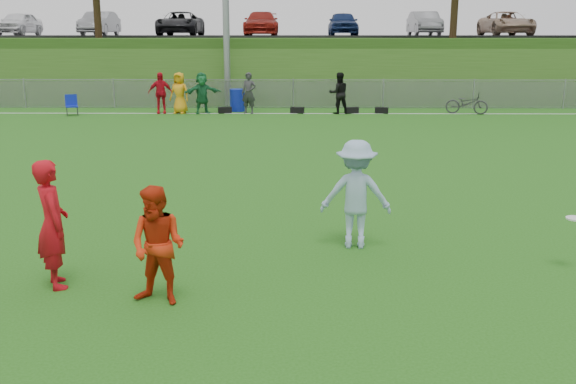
{
  "coord_description": "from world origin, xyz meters",
  "views": [
    {
      "loc": [
        0.1,
        -8.69,
        3.29
      ],
      "look_at": [
        -0.01,
        0.5,
        0.99
      ],
      "focal_mm": 40.0,
      "sensor_mm": 36.0,
      "label": 1
    }
  ],
  "objects_px": {
    "player_red_center": "(158,246)",
    "bicycle": "(467,103)",
    "player_red_left": "(52,224)",
    "player_blue": "(356,194)",
    "recycling_bin": "(237,100)",
    "frisbee": "(575,218)"
  },
  "relations": [
    {
      "from": "player_red_left",
      "to": "player_blue",
      "type": "distance_m",
      "value": 4.44
    },
    {
      "from": "player_red_left",
      "to": "player_blue",
      "type": "bearing_deg",
      "value": -97.58
    },
    {
      "from": "player_blue",
      "to": "recycling_bin",
      "type": "height_order",
      "value": "player_blue"
    },
    {
      "from": "player_red_center",
      "to": "recycling_bin",
      "type": "xyz_separation_m",
      "value": [
        -0.81,
        20.06,
        -0.28
      ]
    },
    {
      "from": "frisbee",
      "to": "bicycle",
      "type": "height_order",
      "value": "bicycle"
    },
    {
      "from": "player_red_left",
      "to": "player_red_center",
      "type": "xyz_separation_m",
      "value": [
        1.49,
        -0.54,
        -0.11
      ]
    },
    {
      "from": "frisbee",
      "to": "bicycle",
      "type": "distance_m",
      "value": 18.24
    },
    {
      "from": "player_red_center",
      "to": "bicycle",
      "type": "xyz_separation_m",
      "value": [
        8.77,
        19.22,
        -0.3
      ]
    },
    {
      "from": "frisbee",
      "to": "recycling_bin",
      "type": "xyz_separation_m",
      "value": [
        -6.43,
        18.81,
        -0.28
      ]
    },
    {
      "from": "player_red_center",
      "to": "bicycle",
      "type": "height_order",
      "value": "player_red_center"
    },
    {
      "from": "recycling_bin",
      "to": "player_red_center",
      "type": "bearing_deg",
      "value": -87.7
    },
    {
      "from": "player_red_left",
      "to": "player_blue",
      "type": "xyz_separation_m",
      "value": [
        4.11,
        1.66,
        -0.01
      ]
    },
    {
      "from": "player_red_left",
      "to": "recycling_bin",
      "type": "relative_size",
      "value": 1.82
    },
    {
      "from": "player_blue",
      "to": "frisbee",
      "type": "bearing_deg",
      "value": 166.76
    },
    {
      "from": "player_blue",
      "to": "recycling_bin",
      "type": "distance_m",
      "value": 18.19
    },
    {
      "from": "player_red_center",
      "to": "frisbee",
      "type": "height_order",
      "value": "player_red_center"
    },
    {
      "from": "player_red_center",
      "to": "bicycle",
      "type": "bearing_deg",
      "value": 82.77
    },
    {
      "from": "player_red_left",
      "to": "recycling_bin",
      "type": "bearing_deg",
      "value": -31.57
    },
    {
      "from": "player_red_left",
      "to": "frisbee",
      "type": "relative_size",
      "value": 6.61
    },
    {
      "from": "frisbee",
      "to": "recycling_bin",
      "type": "height_order",
      "value": "recycling_bin"
    },
    {
      "from": "player_red_left",
      "to": "recycling_bin",
      "type": "height_order",
      "value": "player_red_left"
    },
    {
      "from": "player_red_center",
      "to": "frisbee",
      "type": "xyz_separation_m",
      "value": [
        5.62,
        1.25,
        0.0
      ]
    }
  ]
}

